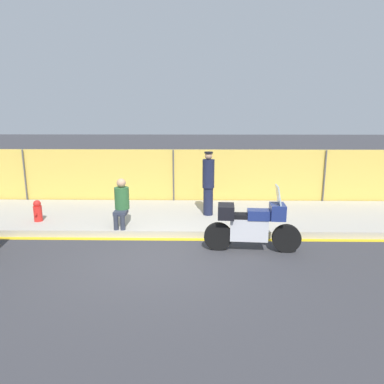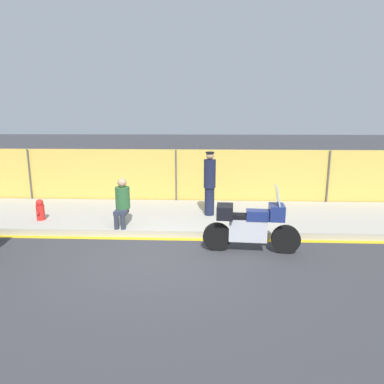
# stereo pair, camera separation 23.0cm
# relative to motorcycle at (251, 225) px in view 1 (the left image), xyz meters

# --- Properties ---
(ground_plane) EXTENTS (120.00, 120.00, 0.00)m
(ground_plane) POSITION_rel_motorcycle_xyz_m (-2.05, -0.58, -0.62)
(ground_plane) COLOR #38383D
(sidewalk) EXTENTS (38.36, 3.39, 0.18)m
(sidewalk) POSITION_rel_motorcycle_xyz_m (-2.05, 2.50, -0.53)
(sidewalk) COLOR #ADA89E
(sidewalk) RESTS_ON ground_plane
(curb_paint_stripe) EXTENTS (38.36, 0.18, 0.01)m
(curb_paint_stripe) POSITION_rel_motorcycle_xyz_m (-2.05, 0.72, -0.62)
(curb_paint_stripe) COLOR gold
(curb_paint_stripe) RESTS_ON ground_plane
(storefront_fence) EXTENTS (36.45, 0.17, 1.94)m
(storefront_fence) POSITION_rel_motorcycle_xyz_m (-2.05, 4.28, 0.34)
(storefront_fence) COLOR gold
(storefront_fence) RESTS_ON ground_plane
(motorcycle) EXTENTS (2.19, 0.59, 1.53)m
(motorcycle) POSITION_rel_motorcycle_xyz_m (0.00, 0.00, 0.00)
(motorcycle) COLOR black
(motorcycle) RESTS_ON ground_plane
(officer_standing) EXTENTS (0.34, 0.34, 1.86)m
(officer_standing) POSITION_rel_motorcycle_xyz_m (-0.91, 2.37, 0.52)
(officer_standing) COLOR #191E38
(officer_standing) RESTS_ON sidewalk
(person_seated_on_curb) EXTENTS (0.38, 0.66, 1.26)m
(person_seated_on_curb) POSITION_rel_motorcycle_xyz_m (-3.21, 1.26, 0.25)
(person_seated_on_curb) COLOR #2D3342
(person_seated_on_curb) RESTS_ON sidewalk
(fire_hydrant) EXTENTS (0.22, 0.28, 0.60)m
(fire_hydrant) POSITION_rel_motorcycle_xyz_m (-5.64, 1.64, -0.15)
(fire_hydrant) COLOR red
(fire_hydrant) RESTS_ON sidewalk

